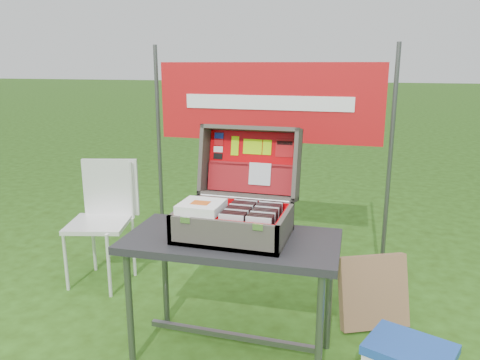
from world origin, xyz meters
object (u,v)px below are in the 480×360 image
(table, at_px, (232,298))
(cardboard_box, at_px, (373,292))
(suitcase, at_px, (237,185))
(chair, at_px, (99,225))

(table, relative_size, cardboard_box, 2.50)
(suitcase, bearing_deg, cardboard_box, 32.52)
(table, xyz_separation_m, cardboard_box, (0.73, 0.54, -0.12))
(cardboard_box, bearing_deg, table, -169.92)
(table, xyz_separation_m, chair, (-1.18, 0.58, 0.10))
(table, relative_size, suitcase, 1.96)
(suitcase, distance_m, chair, 1.38)
(table, distance_m, chair, 1.31)
(chair, distance_m, cardboard_box, 1.92)
(suitcase, distance_m, cardboard_box, 1.13)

